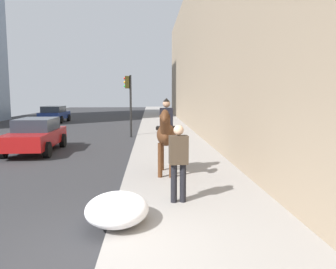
{
  "coord_description": "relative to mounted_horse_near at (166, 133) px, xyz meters",
  "views": [
    {
      "loc": [
        -4.95,
        -0.76,
        2.47
      ],
      "look_at": [
        4.0,
        -1.24,
        1.4
      ],
      "focal_mm": 36.04,
      "sensor_mm": 36.0,
      "label": 1
    }
  ],
  "objects": [
    {
      "name": "sidewalk_slab",
      "position": [
        -4.8,
        -0.54,
        -1.29
      ],
      "size": [
        120.0,
        3.55,
        0.12
      ],
      "primitive_type": "cube",
      "color": "gray",
      "rests_on": "ground"
    },
    {
      "name": "mounted_horse_near",
      "position": [
        0.0,
        0.0,
        0.0
      ],
      "size": [
        2.15,
        0.69,
        2.24
      ],
      "rotation": [
        0.0,
        0.0,
        3.05
      ],
      "color": "#4C2B16",
      "rests_on": "sidewalk_slab"
    },
    {
      "name": "pedestrian_greeting",
      "position": [
        -2.6,
        -0.14,
        -0.25
      ],
      "size": [
        0.29,
        0.42,
        1.7
      ],
      "rotation": [
        0.0,
        0.0,
        0.08
      ],
      "color": "black",
      "rests_on": "sidewalk_slab"
    },
    {
      "name": "car_near_lane",
      "position": [
        20.48,
        8.91,
        -0.58
      ],
      "size": [
        3.92,
        2.09,
        1.44
      ],
      "rotation": [
        0.0,
        0.0,
        -0.02
      ],
      "color": "navy",
      "rests_on": "ground"
    },
    {
      "name": "car_mid_lane",
      "position": [
        4.85,
        5.36,
        -0.6
      ],
      "size": [
        4.37,
        1.98,
        1.44
      ],
      "rotation": [
        0.0,
        0.0,
        3.17
      ],
      "color": "maroon",
      "rests_on": "ground"
    },
    {
      "name": "traffic_light_near_curb",
      "position": [
        9.69,
        1.66,
        1.04
      ],
      "size": [
        0.2,
        0.44,
        3.55
      ],
      "color": "black",
      "rests_on": "ground"
    },
    {
      "name": "snow_pile_near",
      "position": [
        -3.73,
        1.09,
        -0.97
      ],
      "size": [
        1.51,
        1.16,
        0.52
      ],
      "primitive_type": "ellipsoid",
      "color": "white",
      "rests_on": "sidewalk_slab"
    }
  ]
}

